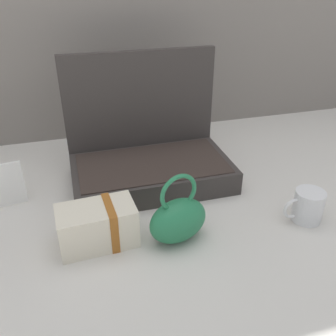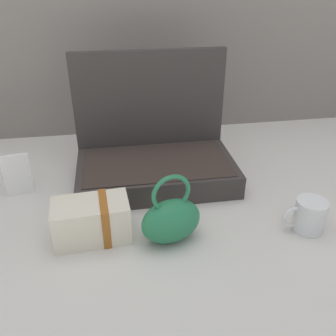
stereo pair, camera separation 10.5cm
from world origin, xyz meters
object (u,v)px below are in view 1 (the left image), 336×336
coffee_mug (307,206)px  info_card_left (10,184)px  open_suitcase (149,154)px  teal_pouch_handbag (178,219)px  cream_toiletry_bag (99,225)px

coffee_mug → info_card_left: size_ratio=0.86×
open_suitcase → info_card_left: 0.43m
teal_pouch_handbag → coffee_mug: teal_pouch_handbag is taller
open_suitcase → coffee_mug: open_suitcase is taller
info_card_left → open_suitcase: bearing=-3.2°
teal_pouch_handbag → info_card_left: bearing=146.0°
open_suitcase → coffee_mug: bearing=-43.3°
teal_pouch_handbag → open_suitcase: bearing=89.8°
open_suitcase → teal_pouch_handbag: open_suitcase is taller
open_suitcase → info_card_left: size_ratio=3.63×
teal_pouch_handbag → info_card_left: 0.52m
teal_pouch_handbag → cream_toiletry_bag: bearing=167.4°
teal_pouch_handbag → cream_toiletry_bag: (-0.20, 0.04, -0.01)m
cream_toiletry_bag → info_card_left: bearing=133.2°
open_suitcase → info_card_left: (-0.43, -0.04, -0.02)m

